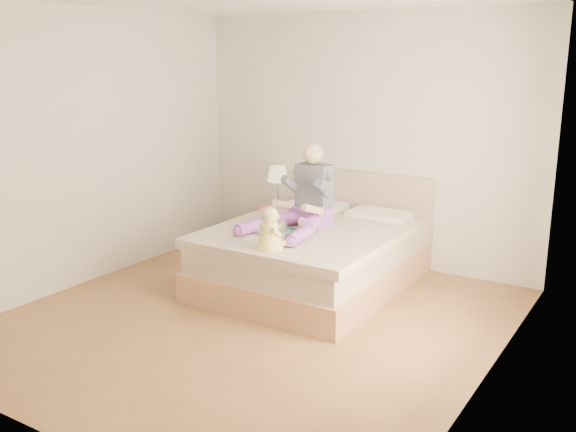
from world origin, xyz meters
The scene contains 7 objects.
room centered at (0.08, 0.01, 1.51)m, with size 4.02×4.22×2.71m.
bed centered at (0.00, 1.08, 0.32)m, with size 1.70×2.18×1.00m.
nightstand centered at (-1.00, 1.88, 0.26)m, with size 0.52×0.49×0.52m.
lamp centered at (-0.95, 1.86, 0.89)m, with size 0.24×0.24×0.48m.
adult centered at (-0.07, 0.98, 0.85)m, with size 0.71×1.01×0.83m.
tray centered at (-0.08, 0.63, 0.64)m, with size 0.47×0.39×0.12m.
baby centered at (0.07, 0.19, 0.76)m, with size 0.28×0.33×0.37m.
Camera 1 is at (3.03, -4.24, 2.24)m, focal length 40.00 mm.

